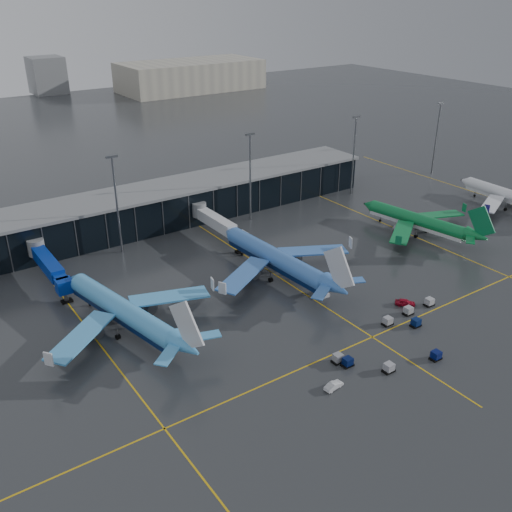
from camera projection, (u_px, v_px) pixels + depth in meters
ground at (285, 319)px, 117.71m from camera, size 600.00×600.00×0.00m
terminal_pier at (154, 207)px, 161.46m from camera, size 142.00×17.00×10.70m
jet_bridges at (50, 266)px, 129.81m from camera, size 94.00×27.50×7.20m
flood_masts at (188, 187)px, 151.48m from camera, size 203.00×0.50×25.50m
distant_hangars at (79, 84)px, 340.23m from camera, size 260.00×71.00×22.00m
taxi_lines at (292, 286)px, 130.71m from camera, size 220.00×120.00×0.02m
airliner_arkefly at (121, 299)px, 111.49m from camera, size 47.14×51.39×13.68m
airliner_klm_near at (275, 248)px, 132.73m from camera, size 42.26×47.51×13.98m
airliner_aer_lingus at (418, 212)px, 155.72m from camera, size 40.82×44.83×12.22m
airliner_ba at (509, 188)px, 174.07m from camera, size 36.43×41.05×12.18m
baggage_carts at (395, 336)px, 110.63m from camera, size 32.18×15.30×1.70m
mobile_airstair at (322, 292)px, 126.47m from camera, size 2.59×3.46×3.45m
service_van_red at (405, 302)px, 122.38m from camera, size 4.21×4.31×1.46m
service_van_white at (334, 385)px, 97.23m from camera, size 3.94×1.82×1.25m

